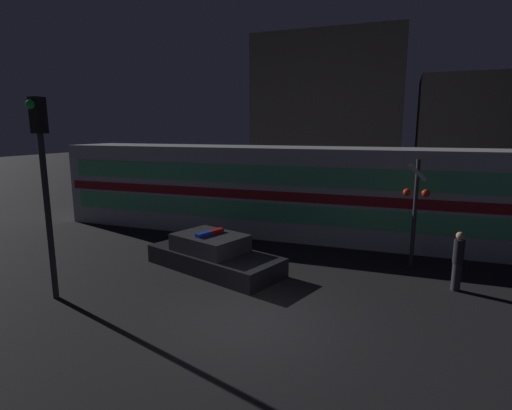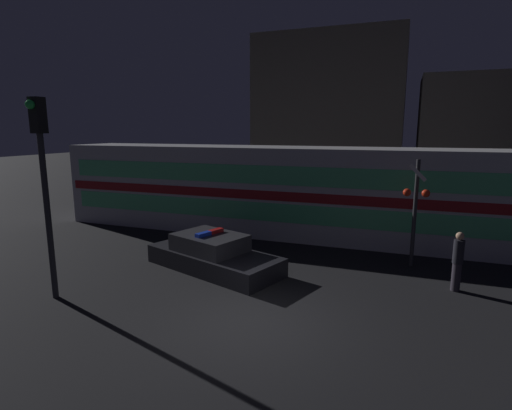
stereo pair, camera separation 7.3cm
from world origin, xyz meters
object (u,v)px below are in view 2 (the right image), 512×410
police_car (213,255)px  pedestrian (458,261)px  crossing_signal_near (415,205)px  traffic_light_corner (43,171)px  train (287,191)px

police_car → pedestrian: 7.34m
police_car → crossing_signal_near: bearing=41.7°
crossing_signal_near → traffic_light_corner: 11.09m
train → traffic_light_corner: size_ratio=3.96×
pedestrian → crossing_signal_near: 2.44m
train → crossing_signal_near: (5.12, -2.78, 0.19)m
train → crossing_signal_near: size_ratio=5.88×
train → police_car: bearing=-100.8°
train → traffic_light_corner: 9.88m
train → crossing_signal_near: train is taller
crossing_signal_near → traffic_light_corner: traffic_light_corner is taller
police_car → crossing_signal_near: size_ratio=1.39×
police_car → traffic_light_corner: 5.56m
train → police_car: size_ratio=4.23×
train → pedestrian: train is taller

